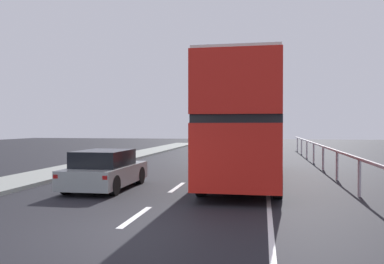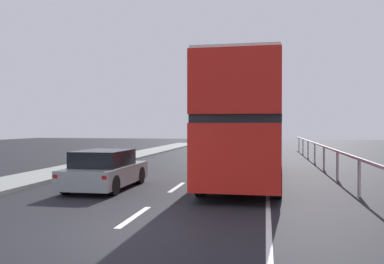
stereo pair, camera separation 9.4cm
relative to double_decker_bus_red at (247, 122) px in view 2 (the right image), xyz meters
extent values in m
cube|color=black|center=(-2.34, -8.46, -2.39)|extent=(75.91, 120.00, 0.10)
cube|color=silver|center=(-2.34, -7.08, -2.34)|extent=(0.16, 2.33, 0.01)
cube|color=silver|center=(-2.34, -2.35, -2.34)|extent=(0.16, 2.33, 0.01)
cube|color=silver|center=(-2.34, 2.39, -2.34)|extent=(0.16, 2.33, 0.01)
cube|color=silver|center=(-2.34, 7.13, -2.34)|extent=(0.16, 2.33, 0.01)
cube|color=silver|center=(-2.34, 11.86, -2.34)|extent=(0.16, 2.33, 0.01)
cube|color=silver|center=(-2.34, 16.60, -2.34)|extent=(0.16, 2.33, 0.01)
cube|color=silver|center=(-2.34, 21.34, -2.34)|extent=(0.16, 2.33, 0.01)
cube|color=silver|center=(0.82, 0.54, -2.34)|extent=(0.12, 46.00, 0.01)
cube|color=#BBB0B8|center=(3.57, 0.54, -1.18)|extent=(0.08, 42.00, 0.08)
cylinder|color=#BBB0B8|center=(3.57, -3.28, -1.76)|extent=(0.10, 0.10, 1.16)
cylinder|color=#BBB0B8|center=(3.57, 0.54, -1.76)|extent=(0.10, 0.10, 1.16)
cylinder|color=#BBB0B8|center=(3.57, 4.36, -1.76)|extent=(0.10, 0.10, 1.16)
cylinder|color=#BBB0B8|center=(3.57, 8.18, -1.76)|extent=(0.10, 0.10, 1.16)
cylinder|color=#BBB0B8|center=(3.57, 12.00, -1.76)|extent=(0.10, 0.10, 1.16)
cylinder|color=#BBB0B8|center=(3.57, 15.81, -1.76)|extent=(0.10, 0.10, 1.16)
cylinder|color=#BBB0B8|center=(3.57, 19.63, -1.76)|extent=(0.10, 0.10, 1.16)
cube|color=red|center=(0.00, -0.01, -1.04)|extent=(2.69, 11.23, 1.90)
cube|color=black|center=(0.00, -0.01, 0.03)|extent=(2.70, 10.78, 0.24)
cube|color=red|center=(0.00, -0.01, 1.04)|extent=(2.69, 11.23, 1.78)
cube|color=silver|center=(0.00, -0.01, 1.98)|extent=(2.64, 11.01, 0.10)
cube|color=black|center=(0.09, 5.57, -0.94)|extent=(2.25, 0.08, 1.33)
cube|color=yellow|center=(0.09, 5.57, 1.49)|extent=(1.50, 0.06, 0.28)
cylinder|color=black|center=(-1.08, 4.21, -1.84)|extent=(0.30, 1.00, 1.00)
cylinder|color=black|center=(1.22, 4.17, -1.84)|extent=(0.30, 1.00, 1.00)
cylinder|color=black|center=(-1.22, -3.98, -1.84)|extent=(0.30, 1.00, 1.00)
cylinder|color=black|center=(1.09, -4.02, -1.84)|extent=(0.30, 1.00, 1.00)
cube|color=gray|center=(-4.70, -3.07, -1.85)|extent=(1.80, 4.04, 0.62)
cube|color=black|center=(-4.70, -3.27, -1.27)|extent=(1.58, 2.22, 0.54)
cube|color=red|center=(-5.50, -5.05, -1.69)|extent=(0.16, 0.06, 0.12)
cube|color=red|center=(-3.93, -5.06, -1.69)|extent=(0.16, 0.06, 0.12)
cylinder|color=black|center=(-5.50, -1.76, -2.02)|extent=(0.20, 0.64, 0.64)
cylinder|color=black|center=(-3.89, -1.77, -2.02)|extent=(0.20, 0.64, 0.64)
cylinder|color=black|center=(-5.52, -4.38, -2.02)|extent=(0.20, 0.64, 0.64)
cylinder|color=black|center=(-3.90, -4.39, -2.02)|extent=(0.20, 0.64, 0.64)
camera|label=1|loc=(0.65, -16.40, -0.17)|focal=38.10mm
camera|label=2|loc=(0.75, -16.39, -0.17)|focal=38.10mm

